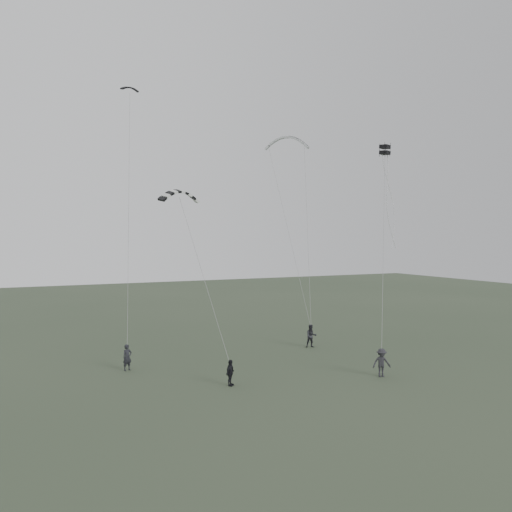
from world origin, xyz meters
name	(u,v)px	position (x,y,z in m)	size (l,w,h in m)	color
ground	(279,380)	(0.00, 0.00, 0.00)	(140.00, 140.00, 0.00)	#36442F
flyer_left	(127,357)	(-7.77, 6.17, 0.84)	(0.61, 0.40, 1.68)	black
flyer_right	(311,336)	(6.52, 6.92, 0.89)	(0.86, 0.67, 1.78)	#26272C
flyer_center	(230,373)	(-3.07, 0.21, 0.76)	(0.89, 0.37, 1.51)	black
flyer_far	(382,363)	(6.04, -2.04, 0.87)	(1.13, 0.65, 1.75)	#26252A
kite_dark_small	(130,88)	(-6.16, 12.75, 20.02)	(1.36, 0.41, 0.47)	black
kite_pale_large	(287,137)	(8.18, 13.98, 17.72)	(4.05, 0.91, 1.66)	#B8BBBD
kite_striped	(179,191)	(-4.45, 5.51, 11.58)	(2.73, 0.68, 1.10)	black
kite_box	(385,150)	(10.81, 3.57, 15.12)	(0.63, 0.63, 0.71)	black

